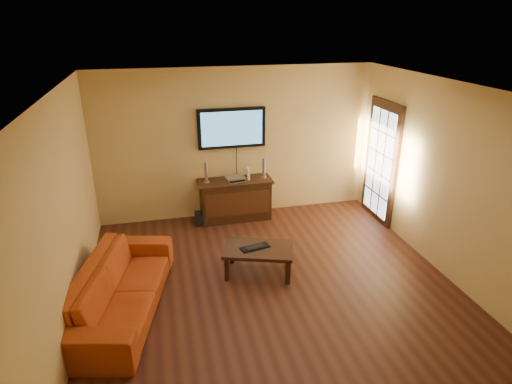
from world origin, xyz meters
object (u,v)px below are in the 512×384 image
object	(u,v)px
media_console	(235,199)
sofa	(120,280)
bottle	(207,223)
speaker_left	(206,173)
keyboard	(255,247)
coffee_table	(258,251)
av_receiver	(235,179)
television	(232,128)
speaker_right	(264,169)
game_console	(248,174)
subwoofer	(201,218)

from	to	relation	value
media_console	sofa	distance (m)	2.98
bottle	media_console	bearing A→B (deg)	22.40
speaker_left	keyboard	distance (m)	1.99
coffee_table	bottle	bearing A→B (deg)	108.55
av_receiver	bottle	size ratio (longest dim) A/B	1.77
media_console	television	distance (m)	1.29
coffee_table	av_receiver	xyz separation A→B (m)	(0.03, 1.84, 0.43)
media_console	sofa	bearing A→B (deg)	-129.71
speaker_right	game_console	world-z (taller)	speaker_right
television	bottle	size ratio (longest dim) A/B	6.43
speaker_left	keyboard	size ratio (longest dim) A/B	0.86
coffee_table	speaker_left	bearing A→B (deg)	104.34
speaker_left	subwoofer	distance (m)	0.83
sofa	av_receiver	distance (m)	2.98
game_console	keyboard	xyz separation A→B (m)	(-0.32, -1.88, -0.42)
bottle	keyboard	bearing A→B (deg)	-72.85
bottle	keyboard	size ratio (longest dim) A/B	0.43
game_console	bottle	size ratio (longest dim) A/B	1.06
sofa	speaker_right	distance (m)	3.39
subwoofer	keyboard	xyz separation A→B (m)	(0.58, -1.76, 0.32)
speaker_right	game_console	distance (m)	0.29
game_console	media_console	bearing A→B (deg)	-171.00
television	speaker_right	bearing A→B (deg)	-19.92
television	game_console	size ratio (longest dim) A/B	6.07
media_console	television	world-z (taller)	television
bottle	coffee_table	bearing A→B (deg)	-71.45
keyboard	av_receiver	bearing A→B (deg)	87.70
media_console	coffee_table	world-z (taller)	media_console
television	sofa	xyz separation A→B (m)	(-1.90, -2.50, -1.21)
sofa	keyboard	distance (m)	1.88
subwoofer	bottle	size ratio (longest dim) A/B	1.18
television	speaker_right	xyz separation A→B (m)	(0.54, -0.20, -0.73)
sofa	game_console	xyz separation A→B (m)	(2.16, 2.31, 0.40)
coffee_table	subwoofer	size ratio (longest dim) A/B	5.08
av_receiver	keyboard	size ratio (longest dim) A/B	0.75
sofa	subwoofer	size ratio (longest dim) A/B	10.28
av_receiver	keyboard	world-z (taller)	av_receiver
sofa	keyboard	size ratio (longest dim) A/B	5.15
television	av_receiver	size ratio (longest dim) A/B	3.64
speaker_right	sofa	bearing A→B (deg)	-136.61
subwoofer	bottle	bearing A→B (deg)	-59.64
sofa	bottle	bearing A→B (deg)	-19.48
coffee_table	game_console	xyz separation A→B (m)	(0.28, 1.89, 0.49)
television	coffee_table	bearing A→B (deg)	-90.61
bottle	keyboard	distance (m)	1.73
game_console	keyboard	size ratio (longest dim) A/B	0.45
coffee_table	sofa	xyz separation A→B (m)	(-1.88, -0.42, 0.09)
coffee_table	speaker_left	world-z (taller)	speaker_left
speaker_left	game_console	size ratio (longest dim) A/B	1.91
coffee_table	sofa	world-z (taller)	sofa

